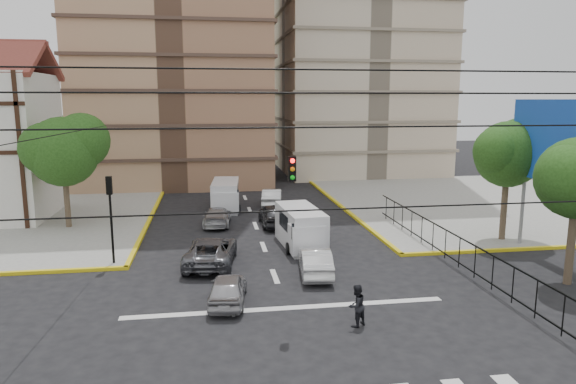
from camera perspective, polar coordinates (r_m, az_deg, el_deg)
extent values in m
plane|color=black|center=(19.98, 0.41, -14.11)|extent=(160.00, 160.00, 0.00)
cube|color=gray|center=(45.09, 21.95, -0.95)|extent=(26.00, 26.00, 0.15)
cube|color=silver|center=(21.07, -0.13, -12.77)|extent=(13.00, 0.40, 0.01)
cylinder|color=slate|center=(28.69, 28.94, -3.32)|extent=(0.20, 0.20, 4.00)
cylinder|color=slate|center=(31.86, 24.59, -1.72)|extent=(0.20, 0.20, 4.00)
cube|color=silver|center=(29.70, 27.26, 5.08)|extent=(0.25, 6.00, 4.00)
cube|color=blue|center=(29.59, 26.95, 5.09)|extent=(0.08, 6.20, 4.20)
cylinder|color=#473828|center=(26.26, 28.97, -4.59)|extent=(0.36, 0.36, 4.20)
sphere|color=#1F4413|center=(25.06, 28.66, 1.61)|extent=(2.70, 2.70, 2.70)
cylinder|color=#473828|center=(32.40, 22.90, -1.25)|extent=(0.36, 0.36, 4.48)
sphere|color=#1F4413|center=(31.99, 23.26, 3.88)|extent=(3.80, 3.80, 3.80)
sphere|color=#1F4413|center=(32.70, 24.47, 4.92)|extent=(3.04, 3.04, 3.04)
sphere|color=#1F4413|center=(31.32, 22.39, 4.18)|extent=(2.85, 2.85, 2.85)
cylinder|color=#473828|center=(35.70, -23.37, -0.51)|extent=(0.36, 0.36, 4.20)
sphere|color=#1F4413|center=(35.31, -23.71, 4.12)|extent=(4.40, 4.40, 4.40)
sphere|color=#1F4413|center=(35.28, -21.93, 5.32)|extent=(3.52, 3.52, 3.52)
sphere|color=#1F4413|center=(35.25, -25.24, 4.36)|extent=(3.30, 3.30, 3.30)
cylinder|color=black|center=(26.99, -18.99, -3.92)|extent=(0.12, 0.12, 3.50)
cube|color=black|center=(26.56, -19.26, 0.70)|extent=(0.28, 0.22, 0.90)
sphere|color=#FF0C0C|center=(26.51, -19.30, 1.33)|extent=(0.17, 0.17, 0.17)
cube|color=black|center=(18.37, 0.43, 2.61)|extent=(0.28, 0.22, 0.90)
cylinder|color=black|center=(9.64, 9.02, -1.78)|extent=(18.00, 0.03, 0.03)
cube|color=silver|center=(29.17, 1.39, -3.93)|extent=(2.31, 4.93, 2.20)
cube|color=silver|center=(27.38, 2.10, -5.19)|extent=(1.91, 1.30, 1.53)
cube|color=black|center=(26.93, 2.24, -4.30)|extent=(1.77, 0.25, 0.86)
cylinder|color=black|center=(27.77, 0.08, -6.30)|extent=(0.25, 0.67, 0.67)
cylinder|color=black|center=(28.09, 3.77, -6.13)|extent=(0.25, 0.67, 0.67)
cylinder|color=black|center=(30.68, -0.80, -4.69)|extent=(0.25, 0.67, 0.67)
cylinder|color=black|center=(30.98, 2.54, -4.56)|extent=(0.25, 0.67, 0.67)
cube|color=silver|center=(39.16, -6.96, -0.36)|extent=(2.28, 4.88, 2.18)
cube|color=silver|center=(37.32, -6.86, -1.10)|extent=(1.89, 1.28, 1.52)
cube|color=black|center=(36.90, -6.85, -0.41)|extent=(1.76, 0.24, 0.85)
cylinder|color=black|center=(37.80, -8.22, -1.94)|extent=(0.25, 0.66, 0.66)
cylinder|color=black|center=(37.86, -5.49, -1.87)|extent=(0.25, 0.66, 0.66)
cylinder|color=black|center=(40.78, -8.27, -1.05)|extent=(0.25, 0.66, 0.66)
cylinder|color=black|center=(40.83, -5.74, -0.98)|extent=(0.25, 0.66, 0.66)
imported|color=#A2A1A6|center=(21.50, -6.72, -10.60)|extent=(1.89, 3.78, 1.24)
imported|color=silver|center=(24.65, 3.04, -7.69)|extent=(1.81, 4.12, 1.32)
imported|color=#57585E|center=(26.37, -8.55, -6.49)|extent=(2.98, 5.32, 1.40)
imported|color=#A7A7AB|center=(34.38, -7.87, -2.69)|extent=(2.07, 4.32, 1.22)
imported|color=#29292B|center=(33.97, -1.60, -2.53)|extent=(1.77, 4.31, 1.46)
imported|color=silver|center=(40.21, -1.79, -0.59)|extent=(2.10, 4.37, 1.38)
imported|color=black|center=(19.42, 7.61, -12.39)|extent=(0.97, 0.92, 1.59)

